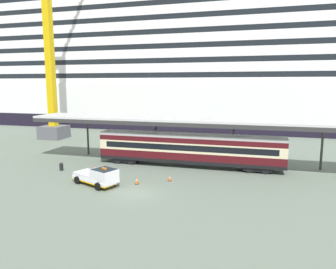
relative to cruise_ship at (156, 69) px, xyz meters
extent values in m
plane|color=slate|center=(14.33, -51.05, -14.14)|extent=(400.00, 400.00, 0.00)
cube|color=black|center=(-0.10, 0.01, -12.57)|extent=(150.41, 25.15, 3.14)
cube|color=white|center=(-0.10, 0.01, -7.34)|extent=(150.41, 25.15, 7.33)
cube|color=white|center=(-0.10, 0.01, -2.12)|extent=(138.38, 23.14, 3.10)
cube|color=black|center=(-0.10, -11.51, -1.97)|extent=(132.36, 0.12, 1.12)
cube|color=white|center=(-0.10, 0.01, 0.98)|extent=(132.84, 22.22, 3.10)
cube|color=black|center=(-0.10, -11.05, 1.13)|extent=(127.06, 0.12, 1.12)
cube|color=white|center=(-0.10, 0.01, 4.08)|extent=(127.31, 21.29, 3.10)
cube|color=black|center=(-0.10, -10.58, 4.23)|extent=(121.77, 0.12, 1.12)
cube|color=white|center=(-0.10, 0.01, 7.18)|extent=(121.77, 20.36, 3.10)
cube|color=black|center=(-0.10, -10.12, 7.33)|extent=(116.48, 0.12, 1.12)
cube|color=white|center=(-0.10, 0.01, 10.28)|extent=(116.24, 19.44, 3.10)
cube|color=black|center=(-0.10, -9.66, 10.43)|extent=(111.18, 0.12, 1.12)
cube|color=white|center=(-0.10, 0.01, 13.38)|extent=(110.70, 18.51, 3.10)
cube|color=black|center=(-0.10, -9.19, 13.54)|extent=(105.89, 0.12, 1.12)
cube|color=white|center=(-0.10, 0.01, 16.48)|extent=(105.17, 17.59, 3.10)
cube|color=silver|center=(16.89, -39.30, -8.27)|extent=(41.85, 5.42, 0.25)
cube|color=#313131|center=(16.89, -41.91, -8.64)|extent=(41.85, 0.20, 0.50)
cylinder|color=#313131|center=(1.19, -36.99, -11.27)|extent=(0.28, 0.28, 5.75)
cylinder|color=#313131|center=(11.66, -36.99, -11.27)|extent=(0.28, 0.28, 5.75)
cylinder|color=#313131|center=(22.12, -36.99, -11.27)|extent=(0.28, 0.28, 5.75)
cylinder|color=#313131|center=(32.58, -36.99, -11.27)|extent=(0.28, 0.28, 5.75)
cube|color=black|center=(16.89, -39.80, -13.29)|extent=(23.05, 2.80, 0.40)
cube|color=#470F14|center=(16.89, -39.80, -12.64)|extent=(23.05, 2.80, 0.90)
cube|color=beige|center=(16.89, -39.80, -11.59)|extent=(23.05, 2.80, 1.20)
cube|color=black|center=(16.89, -41.17, -11.54)|extent=(21.20, 0.08, 0.72)
cube|color=#470F14|center=(16.89, -39.80, -10.69)|extent=(23.05, 2.80, 0.60)
cube|color=#AEAEAE|center=(16.89, -39.80, -10.21)|extent=(23.05, 2.69, 0.36)
cube|color=black|center=(8.59, -39.80, -13.69)|extent=(3.20, 2.35, 0.50)
cylinder|color=black|center=(7.69, -40.98, -13.72)|extent=(0.84, 0.12, 0.84)
cylinder|color=black|center=(9.49, -40.98, -13.72)|extent=(0.84, 0.12, 0.84)
cube|color=black|center=(25.18, -39.80, -13.69)|extent=(3.20, 2.35, 0.50)
cylinder|color=black|center=(24.28, -40.98, -13.72)|extent=(0.84, 0.12, 0.84)
cylinder|color=black|center=(26.08, -40.98, -13.72)|extent=(0.84, 0.12, 0.84)
cube|color=white|center=(9.11, -49.59, -13.56)|extent=(5.57, 3.87, 0.36)
cube|color=#F2B20C|center=(9.11, -49.59, -13.69)|extent=(5.58, 3.89, 0.12)
cube|color=white|center=(10.45, -50.15, -12.83)|extent=(2.86, 2.66, 1.10)
cube|color=#19232D|center=(10.45, -50.15, -12.48)|extent=(2.63, 2.51, 0.44)
cube|color=orange|center=(10.45, -50.15, -12.20)|extent=(0.59, 0.40, 0.16)
cube|color=white|center=(8.15, -49.18, -13.20)|extent=(3.43, 2.90, 0.36)
cylinder|color=black|center=(11.03, -49.31, -13.74)|extent=(0.83, 0.54, 0.80)
cylinder|color=black|center=(10.25, -51.16, -13.74)|extent=(0.83, 0.54, 0.80)
cylinder|color=black|center=(7.97, -48.02, -13.74)|extent=(0.83, 0.54, 0.80)
cylinder|color=black|center=(7.19, -49.86, -13.74)|extent=(0.83, 0.54, 0.80)
cube|color=black|center=(6.48, -44.77, -14.12)|extent=(0.36, 0.36, 0.04)
cone|color=#EA590F|center=(6.48, -44.77, -13.82)|extent=(0.30, 0.30, 0.56)
cylinder|color=white|center=(6.48, -44.77, -13.79)|extent=(0.17, 0.17, 0.08)
cube|color=black|center=(13.17, -48.30, -14.12)|extent=(0.36, 0.36, 0.04)
cone|color=#EA590F|center=(13.17, -48.30, -13.74)|extent=(0.30, 0.30, 0.72)
cylinder|color=white|center=(13.17, -48.30, -13.71)|extent=(0.17, 0.17, 0.10)
cube|color=black|center=(16.15, -46.34, -14.12)|extent=(0.36, 0.36, 0.04)
cone|color=#EA590F|center=(16.15, -46.34, -13.80)|extent=(0.30, 0.30, 0.61)
cylinder|color=white|center=(16.15, -46.34, -13.77)|extent=(0.17, 0.17, 0.09)
cube|color=#595960|center=(-12.21, -26.19, -12.94)|extent=(4.40, 4.40, 2.40)
cube|color=#E5B20C|center=(-12.21, -26.19, 6.17)|extent=(1.30, 1.30, 35.82)
cylinder|color=black|center=(2.54, -45.77, -13.79)|extent=(0.44, 0.44, 0.70)
sphere|color=black|center=(2.54, -45.77, -13.42)|extent=(0.48, 0.48, 0.48)
camera|label=1|loc=(24.70, -77.79, -3.91)|focal=33.81mm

